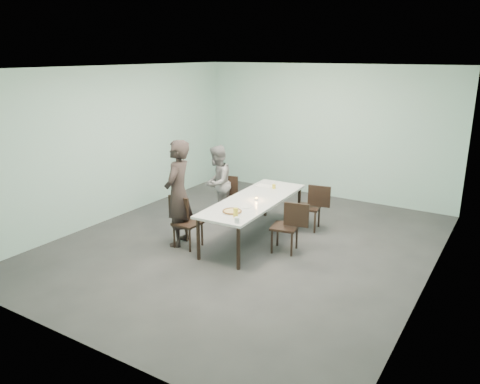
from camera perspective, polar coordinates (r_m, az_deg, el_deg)
The scene contains 16 objects.
ground at distance 8.27m, azimuth 0.64°, elevation -6.36°, with size 7.00×7.00×0.00m, color #333335.
room_shell at distance 7.70m, azimuth 0.69°, elevation 7.64°, with size 6.02×7.02×3.01m.
table at distance 8.26m, azimuth 1.72°, elevation -1.24°, with size 1.01×2.64×0.75m.
chair_near_left at distance 8.09m, azimuth -6.84°, elevation -3.20°, with size 0.61×0.43×0.87m.
chair_far_left at distance 9.40m, azimuth -0.84°, elevation -0.24°, with size 0.65×0.51×0.87m.
chair_near_right at distance 7.83m, azimuth 6.06°, elevation -3.85°, with size 0.64×0.49×0.87m.
chair_far_right at distance 8.88m, azimuth 8.88°, elevation -1.47°, with size 0.64×0.48×0.87m.
diner_near at distance 8.05m, azimuth -7.56°, elevation -0.15°, with size 0.67×0.44×1.84m, color black.
diner_far at distance 9.29m, azimuth -2.80°, elevation 1.13°, with size 0.73×0.57×1.49m, color gray.
pizza at distance 7.55m, azimuth -0.97°, elevation -2.38°, with size 0.34×0.34×0.04m.
side_plate at distance 7.81m, azimuth 0.67°, elevation -1.84°, with size 0.18×0.18×0.01m, color white.
beer_glass at distance 7.32m, azimuth -0.53°, elevation -2.54°, with size 0.08×0.08×0.15m, color gold.
water_tumbler at distance 7.09m, azimuth -0.38°, elevation -3.45°, with size 0.08×0.08×0.09m, color silver.
tealight at distance 8.17m, azimuth 1.98°, elevation -0.89°, with size 0.06×0.06×0.05m.
amber_tumbler at distance 8.90m, azimuth 4.15°, elevation 0.68°, with size 0.07×0.07×0.08m, color gold.
menu at distance 9.07m, azimuth 2.97°, elevation 0.77°, with size 0.30×0.22×0.01m, color silver.
Camera 1 is at (3.92, -6.52, 3.23)m, focal length 35.00 mm.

